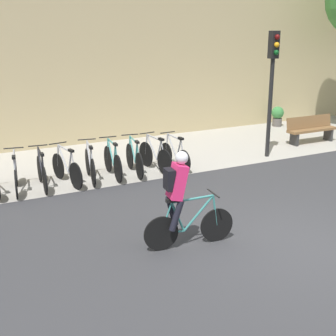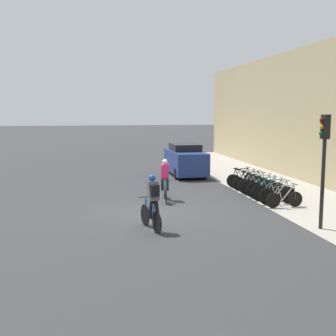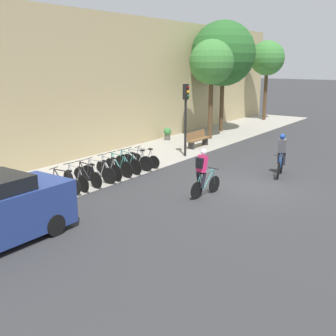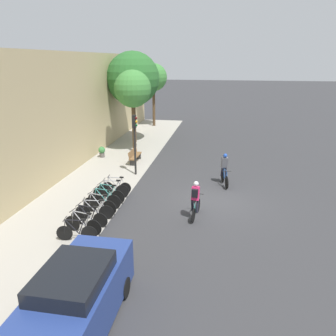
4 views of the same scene
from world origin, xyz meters
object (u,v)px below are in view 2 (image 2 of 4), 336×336
Objects in this scene: parked_bike_4 at (260,186)px; parked_bike_5 at (265,189)px; parked_bike_7 at (278,194)px; parked_bike_8 at (284,198)px; parked_bike_6 at (271,191)px; parked_bike_1 at (245,180)px; cyclist_grey at (152,201)px; cyclist_pink at (165,178)px; parked_bike_2 at (250,182)px; parked_car at (185,160)px; traffic_light_pole at (324,150)px; parked_bike_0 at (241,179)px; parked_bike_3 at (255,184)px.

parked_bike_5 is (0.61, 0.00, 0.00)m from parked_bike_4.
parked_bike_7 is at bearing -0.01° from parked_bike_5.
parked_bike_4 is 2.43m from parked_bike_8.
parked_bike_1 is at bearing -180.00° from parked_bike_6.
cyclist_grey is 7.29m from parked_bike_4.
cyclist_pink is at bearing -102.95° from parked_bike_6.
parked_bike_7 is at bearing 117.37° from cyclist_grey.
cyclist_grey reaches higher than parked_bike_7.
parked_car reaches higher than parked_bike_2.
parked_bike_8 is 9.15m from parked_car.
parked_bike_7 is 1.07× the size of parked_bike_8.
cyclist_pink is 1.04× the size of parked_bike_4.
parked_bike_2 is (-1.42, 4.35, -0.55)m from cyclist_pink.
parked_bike_5 is (-4.09, 5.56, -0.53)m from cyclist_grey.
traffic_light_pole reaches higher than parked_bike_8.
parked_bike_1 is 0.39× the size of parked_car.
parked_bike_8 is (4.85, -0.00, -0.01)m from parked_bike_0.
parked_bike_7 is (4.24, 0.00, 0.02)m from parked_bike_0.
parked_bike_5 is at bearing 179.96° from parked_bike_8.
parked_bike_5 is (0.39, 4.35, -0.53)m from cyclist_pink.
cyclist_pink is at bearing -116.98° from parked_bike_8.
parked_bike_4 reaches higher than parked_bike_0.
cyclist_grey is 9.05m from parked_bike_0.
parked_car is (-11.95, -1.69, -1.63)m from traffic_light_pole.
traffic_light_pole is (3.03, -0.23, 2.14)m from parked_bike_8.
parked_bike_2 is at bearing 108.13° from cyclist_pink.
cyclist_grey is 1.05× the size of parked_bike_6.
parked_bike_8 is (-2.27, 5.55, -0.57)m from cyclist_grey.
parked_bike_4 is 5.85m from traffic_light_pole.
parked_bike_1 is at bearing 179.99° from parked_bike_8.
cyclist_grey reaches higher than parked_bike_2.
cyclist_pink is 1.03× the size of parked_bike_6.
parked_bike_3 reaches higher than parked_bike_2.
parked_bike_4 is at bearing 0.01° from parked_bike_1.
cyclist_pink reaches higher than parked_bike_7.
parked_bike_6 is at bearing 122.09° from cyclist_grey.
traffic_light_pole is (5.45, -0.23, 2.11)m from parked_bike_4.
parked_bike_4 is (1.82, 0.00, 0.01)m from parked_bike_1.
cyclist_grey is 6.28m from parked_bike_7.
parked_bike_4 is 1.82m from parked_bike_7.
parked_bike_5 is at bearing 0.06° from parked_bike_3.
cyclist_grey is 6.58m from parked_bike_6.
parked_bike_6 reaches higher than parked_bike_1.
parked_bike_6 reaches higher than parked_bike_7.
cyclist_pink is 6.85m from traffic_light_pole.
parked_bike_5 is 0.99× the size of parked_bike_6.
traffic_light_pole reaches higher than parked_bike_3.
parked_bike_4 is 1.01× the size of parked_bike_5.
parked_bike_8 is (1.82, -0.00, -0.03)m from parked_bike_5.
parked_bike_0 is 3.63m from parked_bike_6.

